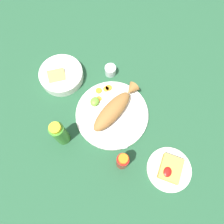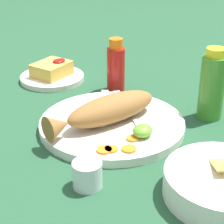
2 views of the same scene
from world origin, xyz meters
The scene contains 16 objects.
ground_plane centered at (0.00, 0.00, 0.00)m, with size 4.00×4.00×0.00m, color #235133.
main_plate centered at (0.00, 0.00, 0.01)m, with size 0.31×0.31×0.02m, color silver.
fried_fish centered at (-0.01, 0.01, 0.05)m, with size 0.26×0.14×0.06m.
fork_near centered at (0.05, 0.06, 0.02)m, with size 0.16×0.11×0.00m.
fork_far centered at (0.08, 0.02, 0.02)m, with size 0.13×0.15×0.00m.
carrot_slice_near centered at (-0.11, -0.06, 0.02)m, with size 0.03×0.03×0.00m, color orange.
carrot_slice_mid centered at (-0.10, -0.06, 0.02)m, with size 0.03×0.03×0.00m, color orange.
carrot_slice_far centered at (-0.08, -0.09, 0.02)m, with size 0.03×0.03×0.00m, color orange.
carrot_slice_extra centered at (-0.04, -0.08, 0.02)m, with size 0.02×0.02×0.00m, color orange.
lime_wedge_main centered at (-0.02, -0.09, 0.03)m, with size 0.04×0.04×0.02m, color #6BB233.
hot_sauce_bottle_red centered at (0.18, 0.11, 0.06)m, with size 0.05×0.05×0.14m.
hot_sauce_bottle_green centered at (0.16, -0.15, 0.08)m, with size 0.06×0.06×0.16m.
salt_cup centered at (-0.19, -0.08, 0.02)m, with size 0.05×0.05×0.05m.
side_plate_fries centered at (0.14, 0.29, 0.01)m, with size 0.17×0.17×0.01m, color silver.
fries_pile centered at (0.14, 0.29, 0.03)m, with size 0.10×0.08×0.04m.
guacamole_bowl centered at (-0.09, -0.28, 0.03)m, with size 0.19×0.19×0.06m.
Camera 2 is at (-0.63, -0.42, 0.41)m, focal length 65.00 mm.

